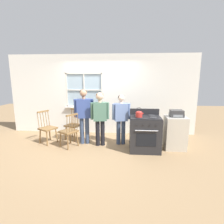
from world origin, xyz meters
TOP-DOWN VIEW (x-y plane):
  - ground_plane at (0.00, 0.00)m, footprint 16.00×16.00m
  - wall_back at (0.04, 1.40)m, footprint 6.40×0.16m
  - chair_by_window at (-0.80, 0.66)m, footprint 0.53×0.52m
  - chair_near_wall at (-1.47, 0.27)m, footprint 0.55×0.56m
  - chair_center_cluster at (-0.73, 0.01)m, footprint 0.56×0.57m
  - person_elderly_left at (-0.36, 0.30)m, footprint 0.56×0.27m
  - person_teen_center at (0.12, 0.18)m, footprint 0.53×0.27m
  - person_adult_right at (0.71, 0.34)m, footprint 0.53×0.29m
  - stove at (1.35, -0.07)m, footprint 0.79×0.68m
  - kettle at (1.17, -0.20)m, footprint 0.21×0.17m
  - potted_plant at (-0.61, 1.31)m, footprint 0.14×0.14m
  - handbag at (-0.72, 0.88)m, footprint 0.24×0.24m
  - side_counter at (2.18, 0.11)m, footprint 0.55×0.50m
  - stereo at (2.18, 0.09)m, footprint 0.34×0.29m

SIDE VIEW (x-z plane):
  - ground_plane at x=0.00m, z-range 0.00..0.00m
  - chair_by_window at x=-0.80m, z-range -0.03..0.93m
  - chair_near_wall at x=-1.47m, z-range -0.03..0.93m
  - chair_center_cluster at x=-0.73m, z-range -0.03..0.93m
  - side_counter at x=2.18m, z-range 0.00..0.90m
  - stove at x=1.35m, z-range -0.07..1.01m
  - handbag at x=-0.72m, z-range 0.64..0.94m
  - person_adult_right at x=0.71m, z-range 0.13..1.58m
  - person_teen_center at x=0.12m, z-range 0.16..1.69m
  - person_elderly_left at x=-0.36m, z-range 0.17..1.77m
  - stereo at x=2.18m, z-range 0.90..1.08m
  - potted_plant at x=-0.61m, z-range 0.87..1.15m
  - kettle at x=1.17m, z-range 0.90..1.15m
  - wall_back at x=0.04m, z-range -0.01..2.69m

